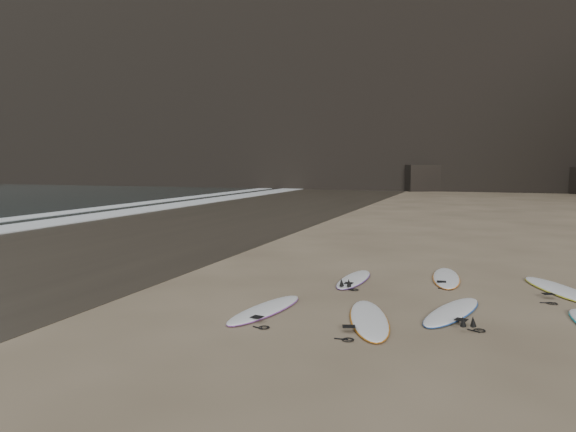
% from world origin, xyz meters
% --- Properties ---
extents(ground, '(240.00, 240.00, 0.00)m').
position_xyz_m(ground, '(0.00, 0.00, 0.00)').
color(ground, '#897559').
rests_on(ground, ground).
extents(wet_sand, '(12.00, 200.00, 0.01)m').
position_xyz_m(wet_sand, '(-13.00, 10.00, 0.00)').
color(wet_sand, '#383026').
rests_on(wet_sand, ground).
extents(foam_near, '(2.20, 200.00, 0.05)m').
position_xyz_m(foam_near, '(-18.50, 10.00, 0.03)').
color(foam_near, white).
rests_on(foam_near, ground).
extents(foam_far, '(1.40, 200.00, 0.04)m').
position_xyz_m(foam_far, '(-21.50, 10.00, 0.02)').
color(foam_far, white).
rests_on(foam_far, ground).
extents(surfboard_0, '(0.95, 2.44, 0.09)m').
position_xyz_m(surfboard_0, '(-3.87, -0.78, 0.04)').
color(surfboard_0, white).
rests_on(surfboard_0, ground).
extents(surfboard_1, '(1.30, 2.64, 0.09)m').
position_xyz_m(surfboard_1, '(-1.93, -0.80, 0.05)').
color(surfboard_1, white).
rests_on(surfboard_1, ground).
extents(surfboard_2, '(1.21, 2.49, 0.09)m').
position_xyz_m(surfboard_2, '(-0.60, 0.20, 0.04)').
color(surfboard_2, white).
rests_on(surfboard_2, ground).
extents(surfboard_5, '(0.61, 2.26, 0.08)m').
position_xyz_m(surfboard_5, '(-2.91, 2.40, 0.04)').
color(surfboard_5, white).
rests_on(surfboard_5, ground).
extents(surfboard_6, '(0.80, 2.48, 0.09)m').
position_xyz_m(surfboard_6, '(-0.89, 3.27, 0.04)').
color(surfboard_6, white).
rests_on(surfboard_6, ground).
extents(surfboard_7, '(1.69, 2.72, 0.10)m').
position_xyz_m(surfboard_7, '(1.48, 2.73, 0.05)').
color(surfboard_7, white).
rests_on(surfboard_7, ground).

